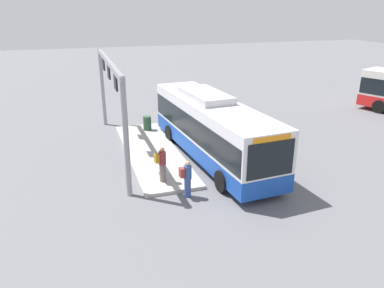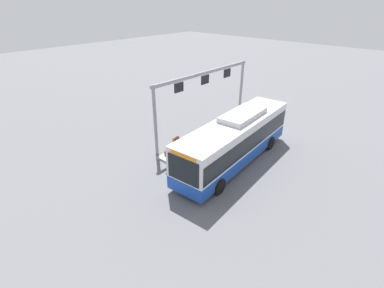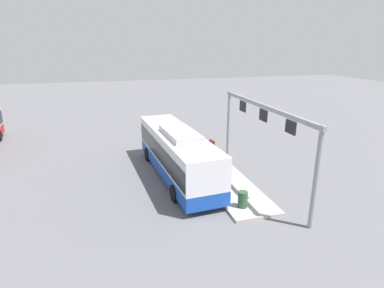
# 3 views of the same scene
# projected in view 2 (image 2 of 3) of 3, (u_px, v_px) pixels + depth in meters

# --- Properties ---
(ground_plane) EXTENTS (120.00, 120.00, 0.00)m
(ground_plane) POSITION_uv_depth(u_px,v_px,m) (233.00, 161.00, 20.11)
(ground_plane) COLOR slate
(platform_curb) EXTENTS (10.00, 2.80, 0.16)m
(platform_curb) POSITION_uv_depth(u_px,v_px,m) (215.00, 140.00, 22.85)
(platform_curb) COLOR #B2ADA3
(platform_curb) RESTS_ON ground
(bus_main) EXTENTS (11.22, 3.35, 3.46)m
(bus_main) POSITION_uv_depth(u_px,v_px,m) (235.00, 138.00, 19.28)
(bus_main) COLOR #1947AD
(bus_main) RESTS_ON ground
(person_boarding) EXTENTS (0.38, 0.56, 1.67)m
(person_boarding) POSITION_uv_depth(u_px,v_px,m) (177.00, 145.00, 20.06)
(person_boarding) COLOR slate
(person_boarding) RESTS_ON platform_curb
(person_waiting_near) EXTENTS (0.36, 0.54, 1.67)m
(person_waiting_near) POSITION_uv_depth(u_px,v_px,m) (170.00, 158.00, 18.73)
(person_waiting_near) COLOR #334C8C
(person_waiting_near) RESTS_ON ground
(platform_sign_gantry) EXTENTS (11.16, 0.24, 5.20)m
(platform_sign_gantry) POSITION_uv_depth(u_px,v_px,m) (205.00, 88.00, 22.88)
(platform_sign_gantry) COLOR gray
(platform_sign_gantry) RESTS_ON ground
(trash_bin) EXTENTS (0.52, 0.52, 0.90)m
(trash_bin) POSITION_uv_depth(u_px,v_px,m) (247.00, 122.00, 24.77)
(trash_bin) COLOR #2D5133
(trash_bin) RESTS_ON platform_curb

